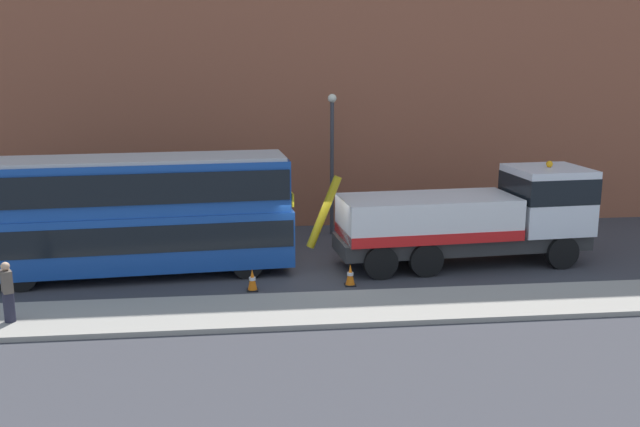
{
  "coord_description": "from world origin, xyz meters",
  "views": [
    {
      "loc": [
        -2.52,
        -23.95,
        7.34
      ],
      "look_at": [
        0.21,
        0.07,
        2.0
      ],
      "focal_mm": 40.23,
      "sensor_mm": 36.0,
      "label": 1
    }
  ],
  "objects": [
    {
      "name": "traffic_cone_midway",
      "position": [
        0.98,
        -1.88,
        0.34
      ],
      "size": [
        0.36,
        0.36,
        0.72
      ],
      "color": "orange",
      "rests_on": "ground_plane"
    },
    {
      "name": "pedestrian_onlooker",
      "position": [
        -8.92,
        -4.42,
        0.99
      ],
      "size": [
        0.41,
        0.47,
        1.71
      ],
      "rotation": [
        0.0,
        0.0,
        0.47
      ],
      "color": "#232333",
      "rests_on": "near_kerb"
    },
    {
      "name": "recovery_tow_truck",
      "position": [
        5.78,
        0.1,
        1.76
      ],
      "size": [
        10.22,
        3.29,
        3.67
      ],
      "rotation": [
        0.0,
        0.0,
        0.07
      ],
      "color": "#2D2D2D",
      "rests_on": "ground_plane"
    },
    {
      "name": "ground_plane",
      "position": [
        0.0,
        0.0,
        0.0
      ],
      "size": [
        120.0,
        120.0,
        0.0
      ],
      "primitive_type": "plane",
      "color": "#38383D"
    },
    {
      "name": "street_lamp",
      "position": [
        1.27,
        5.05,
        3.47
      ],
      "size": [
        0.36,
        0.36,
        5.83
      ],
      "color": "#38383D",
      "rests_on": "ground_plane"
    },
    {
      "name": "near_kerb",
      "position": [
        0.0,
        -4.2,
        0.07
      ],
      "size": [
        60.0,
        2.8,
        0.15
      ],
      "primitive_type": "cube",
      "color": "gray",
      "rests_on": "ground_plane"
    },
    {
      "name": "double_decker_bus",
      "position": [
        -6.3,
        0.07,
        2.23
      ],
      "size": [
        11.17,
        3.35,
        4.06
      ],
      "rotation": [
        0.0,
        0.0,
        0.07
      ],
      "color": "#19479E",
      "rests_on": "ground_plane"
    },
    {
      "name": "traffic_cone_near_bus",
      "position": [
        -2.2,
        -2.04,
        0.34
      ],
      "size": [
        0.36,
        0.36,
        0.72
      ],
      "color": "orange",
      "rests_on": "ground_plane"
    },
    {
      "name": "building_facade",
      "position": [
        0.0,
        7.24,
        8.07
      ],
      "size": [
        60.0,
        1.5,
        16.0
      ],
      "color": "#935138",
      "rests_on": "ground_plane"
    }
  ]
}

